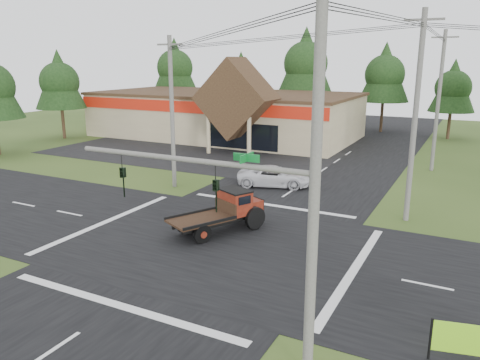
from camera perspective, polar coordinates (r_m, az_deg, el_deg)
The scene contains 18 objects.
ground at distance 23.65m, azimuth -3.14°, elevation -7.65°, with size 120.00×120.00×0.00m, color #314819.
road_ns at distance 23.65m, azimuth -3.14°, elevation -7.63°, with size 12.00×120.00×0.02m, color black.
road_ew at distance 23.65m, azimuth -3.14°, elevation -7.62°, with size 120.00×12.00×0.02m, color black.
parking_apron at distance 46.32m, azimuth -6.26°, elevation 3.29°, with size 28.00×14.00×0.02m, color black.
cvs_building at distance 55.73m, azimuth -1.79°, elevation 8.12°, with size 30.40×18.20×9.19m.
traffic_signal_mast at distance 13.33m, azimuth 1.99°, elevation -5.09°, with size 8.12×0.24×7.00m.
utility_pole_nr at distance 12.38m, azimuth 9.09°, elevation -0.92°, with size 2.00×0.30×11.00m.
utility_pole_nw at distance 33.19m, azimuth -8.29°, elevation 8.23°, with size 2.00×0.30×10.50m.
utility_pole_ne at distance 27.22m, azimuth 20.57°, elevation 7.21°, with size 2.00×0.30×11.50m.
utility_pole_n at distance 41.12m, azimuth 23.04°, elevation 8.91°, with size 2.00×0.30×11.20m.
tree_row_a at distance 71.84m, azimuth -7.95°, elevation 13.61°, with size 6.72×6.72×12.12m.
tree_row_b at distance 68.42m, azimuth 0.13°, elevation 12.59°, with size 5.60×5.60×10.10m.
tree_row_c at distance 63.50m, azimuth 8.01°, elevation 14.13°, with size 7.28×7.28×13.13m.
tree_row_d at distance 61.91m, azimuth 17.25°, elevation 12.39°, with size 6.16×6.16×11.11m.
tree_row_e at distance 59.03m, azimuth 24.56°, elevation 10.38°, with size 5.04×5.04×9.09m.
tree_side_w at distance 58.12m, azimuth -21.18°, elevation 11.32°, with size 5.60×5.60×10.10m.
antique_flatbed_truck at distance 24.71m, azimuth -2.63°, elevation -3.93°, with size 2.02×5.29×2.21m, color #4E120B, non-canonical shape.
white_pickup at distance 33.91m, azimuth 4.17°, elevation 0.47°, with size 2.42×5.24×1.46m, color silver.
Camera 1 is at (11.15, -18.88, 8.87)m, focal length 35.00 mm.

